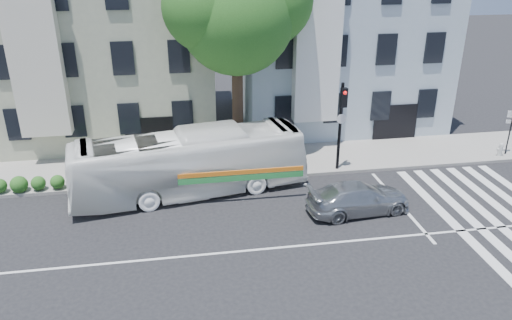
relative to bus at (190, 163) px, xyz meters
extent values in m
plane|color=black|center=(2.67, -5.20, -1.50)|extent=(120.00, 120.00, 0.00)
cube|color=gray|center=(2.67, 2.80, -1.42)|extent=(80.00, 4.00, 0.15)
cube|color=#989D83|center=(-4.33, 9.80, 4.00)|extent=(12.00, 10.00, 11.00)
cube|color=#9EB2BC|center=(9.67, 9.80, 4.00)|extent=(12.00, 10.00, 11.00)
cylinder|color=#2D2116|center=(2.67, 3.30, 1.10)|extent=(0.56, 0.56, 5.20)
sphere|color=#1A4616|center=(2.67, 3.30, 6.00)|extent=(5.60, 5.60, 5.60)
sphere|color=#1A4616|center=(4.27, 3.70, 6.70)|extent=(4.40, 4.40, 4.40)
sphere|color=#1A4616|center=(1.27, 3.00, 6.50)|extent=(4.20, 4.20, 4.20)
sphere|color=#1A4616|center=(2.07, 3.90, 5.00)|extent=(3.40, 3.40, 3.40)
imported|color=white|center=(0.00, 0.00, 0.00)|extent=(4.30, 11.04, 3.00)
imported|color=#AEB1B5|center=(7.07, -2.97, -0.84)|extent=(2.28, 4.68, 1.31)
cylinder|color=black|center=(7.47, 1.20, 0.81)|extent=(0.15, 0.15, 4.62)
cube|color=black|center=(7.47, 0.95, 2.46)|extent=(0.33, 0.27, 0.94)
sphere|color=red|center=(7.47, 0.82, 2.74)|extent=(0.18, 0.18, 0.18)
cylinder|color=white|center=(7.47, 1.05, 1.36)|extent=(0.49, 0.07, 0.48)
cylinder|color=silver|center=(16.67, 1.36, -1.05)|extent=(0.24, 0.24, 0.59)
sphere|color=silver|center=(16.67, 1.36, -0.73)|extent=(0.22, 0.22, 0.22)
cylinder|color=silver|center=(16.67, 1.36, -0.97)|extent=(0.41, 0.17, 0.14)
cylinder|color=black|center=(17.12, 1.53, -0.05)|extent=(0.07, 0.07, 2.61)
cube|color=white|center=(17.12, 1.63, 0.89)|extent=(0.45, 0.21, 0.36)
cube|color=white|center=(17.12, 1.63, 0.47)|extent=(0.45, 0.21, 0.19)
camera|label=1|loc=(-0.37, -21.01, 9.26)|focal=35.00mm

